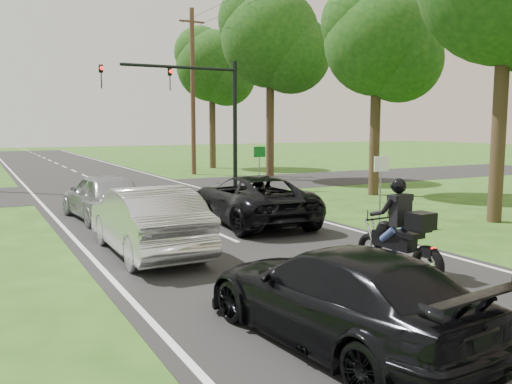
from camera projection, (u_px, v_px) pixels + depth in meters
ground at (301, 270)px, 11.41m from camera, size 140.00×140.00×0.00m
road at (156, 207)px, 20.18m from camera, size 8.00×100.00×0.01m
cross_road at (117, 190)px, 25.45m from camera, size 60.00×7.00×0.01m
motorcycle_rider at (401, 236)px, 11.03m from camera, size 0.66×2.32×2.00m
dark_suv at (252, 199)px, 16.74m from camera, size 2.95×5.59×1.50m
silver_sedan at (147, 220)px, 12.75m from camera, size 1.71×4.88×1.61m
silver_suv at (104, 196)px, 17.36m from camera, size 2.18×4.63×1.53m
dark_car_behind at (338, 295)px, 7.50m from camera, size 2.37×4.87×1.37m
traffic_signal at (198, 101)px, 24.73m from camera, size 6.38×0.44×6.00m
utility_pole_far at (193, 91)px, 32.96m from camera, size 1.60×0.28×10.00m
sign_white at (381, 174)px, 16.01m from camera, size 0.55×0.07×2.12m
sign_green at (259, 159)px, 23.12m from camera, size 0.55×0.07×2.12m
tree_row_c at (385, 49)px, 22.89m from camera, size 4.80×4.65×8.76m
tree_row_d at (277, 44)px, 29.42m from camera, size 5.76×5.58×10.45m
tree_row_e at (217, 70)px, 37.58m from camera, size 5.28×5.12×9.61m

